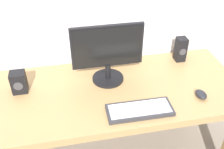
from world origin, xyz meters
The scene contains 6 objects.
desk centered at (0.00, 0.00, 0.65)m, with size 1.73×0.73×0.73m.
monitor centered at (-0.01, 0.12, 0.95)m, with size 0.47×0.21×0.40m.
keyboard_primary centered at (0.12, -0.24, 0.75)m, with size 0.39×0.16×0.03m.
mouse centered at (0.53, -0.19, 0.75)m, with size 0.06×0.09×0.04m, color #232328.
speaker_right centered at (0.57, 0.25, 0.83)m, with size 0.07×0.08×0.18m.
speaker_left centered at (-0.59, 0.10, 0.81)m, with size 0.09×0.09×0.15m.
Camera 1 is at (-0.27, -1.32, 1.84)m, focal length 42.43 mm.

